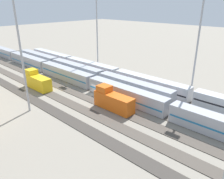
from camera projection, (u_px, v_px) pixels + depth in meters
ground_plane at (92, 95)px, 59.14m from camera, size 400.00×400.00×0.00m
track_bed_0 at (123, 83)px, 67.60m from camera, size 140.00×2.80×0.12m
track_bed_1 at (111, 87)px, 64.21m from camera, size 140.00×2.80×0.12m
track_bed_2 at (99, 92)px, 60.82m from camera, size 140.00×2.80×0.12m
track_bed_3 at (85, 97)px, 57.42m from camera, size 140.00×2.80×0.12m
track_bed_4 at (69, 103)px, 54.03m from camera, size 140.00×2.80×0.12m
track_bed_5 at (52, 110)px, 50.64m from camera, size 140.00×2.80×0.12m
train_on_track_0 at (144, 82)px, 61.99m from camera, size 114.80×3.06×4.40m
train_on_track_4 at (37, 81)px, 62.63m from camera, size 10.00×3.00×5.00m
train_on_track_2 at (87, 81)px, 63.17m from camera, size 139.00×3.06×4.40m
train_on_track_1 at (76, 70)px, 73.77m from camera, size 71.40×3.06×3.80m
train_on_track_3 at (113, 101)px, 50.38m from camera, size 10.00×3.00×5.00m
light_mast_0 at (202, 16)px, 50.17m from camera, size 2.80×0.70×32.32m
light_mast_1 at (17, 24)px, 43.47m from camera, size 2.80×0.70×30.36m
light_mast_2 at (97, 13)px, 72.23m from camera, size 2.80×0.70×31.68m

